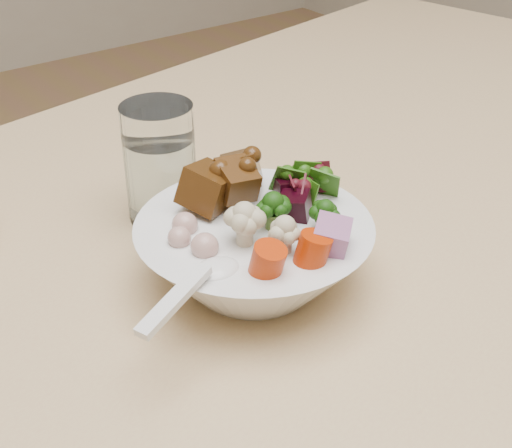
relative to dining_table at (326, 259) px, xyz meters
The scene contains 4 objects.
dining_table is the anchor object (origin of this frame).
food_bowl 0.21m from the dining_table, 156.57° to the right, with size 0.22×0.22×0.12m.
soup_spoon 0.30m from the dining_table, 154.98° to the right, with size 0.12×0.06×0.02m.
water_glass 0.23m from the dining_table, 152.23° to the left, with size 0.08×0.08×0.13m.
Camera 1 is at (-0.37, -0.34, 1.18)m, focal length 50.00 mm.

